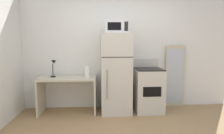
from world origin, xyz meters
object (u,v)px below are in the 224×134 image
(paper_towel_roll, at_px, (88,72))
(refrigerator, at_px, (116,73))
(microwave, at_px, (116,27))
(oven_range, at_px, (148,89))
(leaning_mirror, at_px, (175,76))
(desk, at_px, (68,88))
(desk_lamp, at_px, (54,66))

(paper_towel_roll, height_order, refrigerator, refrigerator)
(paper_towel_roll, relative_size, microwave, 0.52)
(oven_range, xyz_separation_m, leaning_mirror, (0.67, 0.26, 0.23))
(desk, distance_m, refrigerator, 1.05)
(microwave, bearing_deg, desk_lamp, 176.29)
(refrigerator, bearing_deg, leaning_mirror, 10.91)
(leaning_mirror, bearing_deg, refrigerator, -169.09)
(desk, xyz_separation_m, oven_range, (1.70, -0.02, -0.06))
(desk, relative_size, oven_range, 1.07)
(oven_range, distance_m, leaning_mirror, 0.76)
(oven_range, height_order, leaning_mirror, leaning_mirror)
(refrigerator, xyz_separation_m, microwave, (0.00, -0.02, 0.95))
(refrigerator, distance_m, oven_range, 0.78)
(desk_lamp, height_order, microwave, microwave)
(oven_range, relative_size, leaning_mirror, 0.79)
(refrigerator, height_order, microwave, microwave)
(desk, distance_m, microwave, 1.61)
(paper_towel_roll, bearing_deg, desk_lamp, 172.22)
(refrigerator, bearing_deg, paper_towel_roll, -176.75)
(refrigerator, height_order, leaning_mirror, refrigerator)
(desk_lamp, bearing_deg, desk, -7.38)
(refrigerator, distance_m, leaning_mirror, 1.40)
(paper_towel_roll, bearing_deg, desk, 171.95)
(desk_lamp, height_order, paper_towel_roll, desk_lamp)
(desk_lamp, bearing_deg, refrigerator, -2.78)
(oven_range, bearing_deg, microwave, -177.51)
(desk_lamp, xyz_separation_m, oven_range, (1.99, -0.05, -0.52))
(desk_lamp, relative_size, oven_range, 0.32)
(paper_towel_roll, relative_size, refrigerator, 0.15)
(leaning_mirror, bearing_deg, desk, -174.27)
(desk_lamp, xyz_separation_m, leaning_mirror, (2.67, 0.20, -0.29))
(refrigerator, relative_size, oven_range, 1.50)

